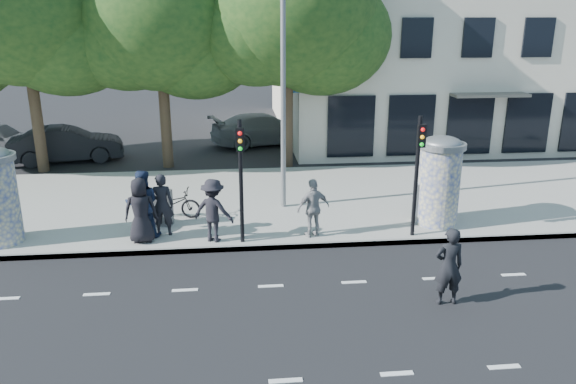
{
  "coord_description": "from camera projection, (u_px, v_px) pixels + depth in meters",
  "views": [
    {
      "loc": [
        -0.8,
        -10.51,
        6.13
      ],
      "look_at": [
        0.62,
        3.5,
        1.65
      ],
      "focal_mm": 35.0,
      "sensor_mm": 36.0,
      "label": 1
    }
  ],
  "objects": [
    {
      "name": "ped_c",
      "position": [
        142.0,
        204.0,
        15.53
      ],
      "size": [
        0.97,
        0.77,
        1.92
      ],
      "primitive_type": "imported",
      "rotation": [
        0.0,
        0.0,
        3.19
      ],
      "color": "#1B2745",
      "rests_on": "sidewalk"
    },
    {
      "name": "street_lamp",
      "position": [
        283.0,
        61.0,
        16.82
      ],
      "size": [
        0.25,
        0.93,
        8.0
      ],
      "color": "slate",
      "rests_on": "sidewalk"
    },
    {
      "name": "tree_near_left",
      "position": [
        159.0,
        16.0,
        21.77
      ],
      "size": [
        6.8,
        6.8,
        8.97
      ],
      "color": "#38281C",
      "rests_on": "ground"
    },
    {
      "name": "bicycle",
      "position": [
        172.0,
        203.0,
        17.14
      ],
      "size": [
        0.88,
        1.83,
        0.92
      ],
      "primitive_type": "imported",
      "rotation": [
        0.0,
        0.0,
        1.41
      ],
      "color": "black",
      "rests_on": "sidewalk"
    },
    {
      "name": "traffic_pole_near",
      "position": [
        241.0,
        169.0,
        14.77
      ],
      "size": [
        0.22,
        0.31,
        3.4
      ],
      "color": "black",
      "rests_on": "sidewalk"
    },
    {
      "name": "ped_a",
      "position": [
        141.0,
        210.0,
        15.18
      ],
      "size": [
        0.92,
        0.63,
        1.81
      ],
      "primitive_type": "imported",
      "rotation": [
        0.0,
        0.0,
        3.2
      ],
      "color": "black",
      "rests_on": "sidewalk"
    },
    {
      "name": "tree_center",
      "position": [
        288.0,
        9.0,
        21.8
      ],
      "size": [
        7.0,
        7.0,
        9.3
      ],
      "color": "#38281C",
      "rests_on": "ground"
    },
    {
      "name": "sidewalk",
      "position": [
        258.0,
        201.0,
        18.99
      ],
      "size": [
        40.0,
        8.0,
        0.15
      ],
      "primitive_type": "cube",
      "color": "gray",
      "rests_on": "ground"
    },
    {
      "name": "ground",
      "position": [
        276.0,
        317.0,
        11.9
      ],
      "size": [
        120.0,
        120.0,
        0.0
      ],
      "primitive_type": "plane",
      "color": "black",
      "rests_on": "ground"
    },
    {
      "name": "ped_d",
      "position": [
        213.0,
        210.0,
        15.26
      ],
      "size": [
        1.31,
        1.06,
        1.76
      ],
      "primitive_type": "imported",
      "rotation": [
        0.0,
        0.0,
        2.72
      ],
      "color": "black",
      "rests_on": "sidewalk"
    },
    {
      "name": "lane_dash_far",
      "position": [
        271.0,
        286.0,
        13.23
      ],
      "size": [
        32.0,
        0.12,
        0.01
      ],
      "primitive_type": "cube",
      "color": "silver",
      "rests_on": "ground"
    },
    {
      "name": "tree_mid_left",
      "position": [
        21.0,
        4.0,
        20.97
      ],
      "size": [
        7.2,
        7.2,
        9.57
      ],
      "color": "#38281C",
      "rests_on": "ground"
    },
    {
      "name": "ped_e",
      "position": [
        313.0,
        208.0,
        15.58
      ],
      "size": [
        1.1,
        0.84,
        1.67
      ],
      "primitive_type": "imported",
      "rotation": [
        0.0,
        0.0,
        3.46
      ],
      "color": "gray",
      "rests_on": "sidewalk"
    },
    {
      "name": "cabinet_right",
      "position": [
        422.0,
        203.0,
        16.7
      ],
      "size": [
        0.68,
        0.57,
        1.22
      ],
      "primitive_type": "cube",
      "rotation": [
        0.0,
        0.0,
        -0.29
      ],
      "color": "slate",
      "rests_on": "sidewalk"
    },
    {
      "name": "ped_b",
      "position": [
        162.0,
        205.0,
        15.67
      ],
      "size": [
        0.66,
        0.44,
        1.79
      ],
      "primitive_type": "imported",
      "rotation": [
        0.0,
        0.0,
        3.13
      ],
      "color": "black",
      "rests_on": "sidewalk"
    },
    {
      "name": "lane_dash_near",
      "position": [
        286.0,
        381.0,
        9.82
      ],
      "size": [
        32.0,
        0.12,
        0.01
      ],
      "primitive_type": "cube",
      "color": "silver",
      "rests_on": "ground"
    },
    {
      "name": "car_mid",
      "position": [
        67.0,
        144.0,
        24.18
      ],
      "size": [
        2.52,
        4.88,
        1.53
      ],
      "primitive_type": "imported",
      "rotation": [
        0.0,
        0.0,
        1.77
      ],
      "color": "black",
      "rests_on": "ground"
    },
    {
      "name": "traffic_pole_far",
      "position": [
        418.0,
        164.0,
        15.23
      ],
      "size": [
        0.22,
        0.31,
        3.4
      ],
      "color": "black",
      "rests_on": "sidewalk"
    },
    {
      "name": "car_right",
      "position": [
        264.0,
        129.0,
        27.46
      ],
      "size": [
        3.63,
        5.63,
        1.52
      ],
      "primitive_type": "imported",
      "rotation": [
        0.0,
        0.0,
        1.88
      ],
      "color": "slate",
      "rests_on": "ground"
    },
    {
      "name": "curb",
      "position": [
        265.0,
        247.0,
        15.25
      ],
      "size": [
        40.0,
        0.1,
        0.16
      ],
      "primitive_type": "cube",
      "color": "slate",
      "rests_on": "ground"
    },
    {
      "name": "building",
      "position": [
        467.0,
        17.0,
        30.2
      ],
      "size": [
        20.3,
        15.85,
        12.0
      ],
      "color": "beige",
      "rests_on": "ground"
    },
    {
      "name": "ad_column_right",
      "position": [
        439.0,
        179.0,
        16.39
      ],
      "size": [
        1.36,
        1.36,
        2.65
      ],
      "color": "beige",
      "rests_on": "sidewalk"
    },
    {
      "name": "man_road",
      "position": [
        449.0,
        266.0,
        12.2
      ],
      "size": [
        0.66,
        0.44,
        1.78
      ],
      "primitive_type": "imported",
      "rotation": [
        0.0,
        0.0,
        3.16
      ],
      "color": "black",
      "rests_on": "ground"
    },
    {
      "name": "cabinet_left",
      "position": [
        163.0,
        208.0,
        16.5
      ],
      "size": [
        0.58,
        0.47,
        1.07
      ],
      "primitive_type": "cube",
      "rotation": [
        0.0,
        0.0,
        -0.21
      ],
      "color": "#5E6062",
      "rests_on": "sidewalk"
    }
  ]
}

